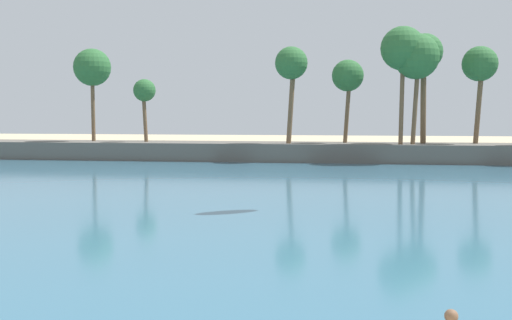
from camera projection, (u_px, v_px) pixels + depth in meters
sea at (307, 165)px, 55.21m from camera, size 220.00×89.05×0.06m
palm_headland at (340, 126)px, 58.85m from camera, size 97.36×6.59×12.58m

